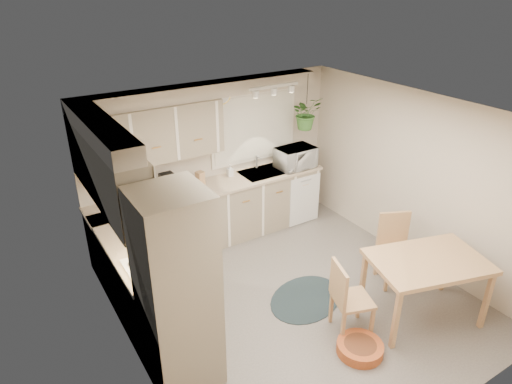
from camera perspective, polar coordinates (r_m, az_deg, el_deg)
floor at (r=5.98m, az=4.73°, el=-13.17°), size 4.20×4.20×0.00m
ceiling at (r=4.85m, az=5.76°, el=9.47°), size 4.20×4.20×0.00m
wall_back at (r=6.93m, az=-5.28°, el=4.06°), size 4.00×0.04×2.40m
wall_front at (r=4.15m, az=23.43°, el=-14.72°), size 4.00×0.04×2.40m
wall_left at (r=4.56m, az=-15.66°, el=-9.40°), size 0.04×4.20×2.40m
wall_right at (r=6.61m, az=19.20°, el=1.56°), size 0.04×4.20×2.40m
base_cab_left at (r=5.74m, az=-14.61°, el=-10.32°), size 0.60×1.85×0.90m
base_cab_back at (r=6.93m, az=-5.36°, el=-2.83°), size 3.60×0.60×0.90m
counter_left at (r=5.49m, az=-15.05°, el=-6.31°), size 0.64×1.89×0.04m
counter_back at (r=6.71m, az=-5.48°, el=0.67°), size 3.64×0.64×0.04m
oven_stack at (r=4.43m, az=-9.84°, el=-12.28°), size 0.65×0.65×2.10m
wall_oven_face at (r=4.52m, az=-6.05°, el=-11.06°), size 0.02×0.56×0.58m
upper_cab_left at (r=5.16m, az=-18.04°, el=2.52°), size 0.35×2.00×0.75m
upper_cab_back at (r=6.21m, az=-13.04°, el=7.01°), size 2.00×0.35×0.75m
soffit_left at (r=5.00m, az=-19.06°, el=7.46°), size 0.30×2.00×0.20m
soffit_back at (r=6.39m, az=-6.68°, el=12.47°), size 3.60×0.30×0.20m
cooktop at (r=5.01m, az=-12.88°, el=-9.07°), size 0.52×0.58×0.02m
range_hood at (r=4.76m, az=-13.63°, el=-4.63°), size 0.40×0.60×0.14m
window_blinds at (r=7.10m, az=-0.22°, el=8.11°), size 1.40×0.02×1.00m
window_frame at (r=7.11m, az=-0.27°, el=8.13°), size 1.50×0.02×1.10m
sink at (r=7.13m, az=0.94°, el=2.18°), size 0.70×0.48×0.10m
dishwasher_front at (r=7.42m, az=6.10°, el=-1.02°), size 0.58×0.02×0.83m
track_light_bar at (r=6.49m, az=2.26°, el=13.08°), size 0.80×0.04×0.04m
wall_clock at (r=6.68m, az=-4.33°, el=12.07°), size 0.30×0.03×0.30m
dining_table at (r=5.81m, az=20.15°, el=-11.24°), size 1.48×1.18×0.81m
chair_left at (r=5.37m, az=12.04°, el=-12.83°), size 0.54×0.54×0.91m
chair_back at (r=6.26m, az=17.25°, el=-7.10°), size 0.59×0.59×0.95m
braided_rug at (r=5.99m, az=6.24°, el=-13.11°), size 1.26×1.09×0.01m
pet_bed at (r=5.37m, az=12.85°, el=-18.49°), size 0.52×0.52×0.12m
microwave at (r=7.25m, az=4.97°, el=4.58°), size 0.61×0.35×0.41m
soap_bottle at (r=6.97m, az=-3.27°, el=2.33°), size 0.09×0.19×0.09m
hanging_plant at (r=7.16m, az=6.27°, el=9.34°), size 0.50×0.55×0.39m
coffee_maker at (r=6.40m, az=-10.87°, el=0.84°), size 0.20×0.23×0.33m
toaster at (r=6.46m, az=-10.52°, el=0.41°), size 0.33×0.23×0.18m
knife_block at (r=6.64m, az=-6.99°, el=1.60°), size 0.13×0.13×0.23m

